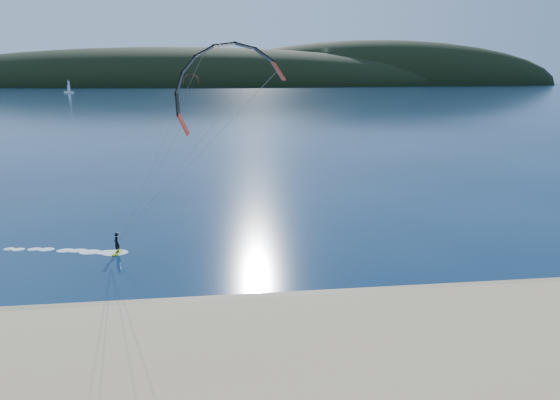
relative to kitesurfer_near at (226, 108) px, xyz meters
name	(u,v)px	position (x,y,z in m)	size (l,w,h in m)	color
ground	(214,347)	(-1.01, -10.94, -11.27)	(1800.00, 1800.00, 0.00)	#08203B
wet_sand	(215,305)	(-1.01, -6.44, -11.22)	(220.00, 2.50, 0.10)	#958056
headland	(222,85)	(-0.38, 734.34, -11.27)	(1200.00, 310.00, 140.00)	black
kitesurfer_near	(226,108)	(0.00, 0.00, 0.00)	(24.02, 6.41, 15.93)	#9CC517
kitesurfer_far	(191,82)	(-14.34, 195.49, -0.54)	(10.66, 7.80, 13.00)	#9CC517
sailboat	(69,92)	(-127.82, 394.11, -10.43)	(8.24, 5.13, 11.47)	white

